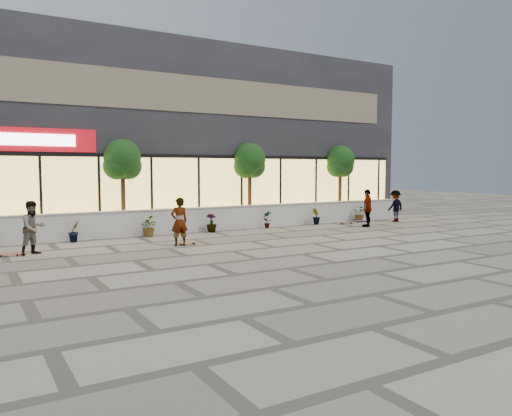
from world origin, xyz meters
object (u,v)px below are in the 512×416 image
skater_left (33,228)px  skateboard_center (187,243)px  skater_center (179,222)px  tree_midwest (122,162)px  tree_east (340,163)px  skater_right_near (367,208)px  skateboard_left (9,254)px  tree_mideast (250,163)px  skater_right_far (395,206)px  skateboard_right_far (361,221)px  skateboard_right_near (347,222)px

skater_left → skateboard_center: 5.05m
skater_center → skater_left: skater_center is taller
tree_midwest → skater_center: bearing=-78.6°
tree_east → tree_midwest: bearing=180.0°
skater_right_near → skateboard_left: bearing=-31.0°
skater_left → skater_right_near: size_ratio=0.97×
skateboard_center → skateboard_left: (-5.66, 0.63, -0.00)m
tree_midwest → tree_mideast: bearing=0.0°
skateboard_center → tree_midwest: bearing=104.2°
tree_mideast → skater_right_far: size_ratio=2.44×
skateboard_left → tree_east: bearing=20.3°
tree_east → skateboard_center: tree_east is taller
tree_midwest → skater_right_near: tree_midwest is taller
skateboard_right_far → skater_left: bearing=-175.0°
skater_left → skateboard_left: skater_left is taller
skater_right_far → tree_east: bearing=-55.5°
skater_right_near → skateboard_center: skater_right_near is taller
tree_mideast → skateboard_left: tree_mideast is taller
tree_midwest → tree_mideast: (6.00, 0.00, 0.00)m
tree_mideast → skater_center: 6.92m
skater_center → skateboard_right_near: (9.68, 2.32, -0.77)m
skater_left → skateboard_right_far: bearing=-20.2°
skateboard_right_near → skateboard_right_far: 1.19m
tree_mideast → skateboard_center: (-4.87, -4.04, -2.91)m
skater_right_near → skateboard_right_far: skater_right_near is taller
tree_east → skater_right_far: tree_east is taller
skater_center → skateboard_right_near: skater_center is taller
tree_mideast → skater_right_near: (4.50, -3.16, -2.11)m
skater_left → skater_right_near: (14.32, 0.26, 0.03)m
skater_right_near → skateboard_right_far: 2.18m
skateboard_left → skateboard_center: bearing=1.9°
skater_left → skateboard_center: size_ratio=2.16×
skater_right_near → skateboard_left: 15.05m
skateboard_right_near → tree_midwest: bearing=-173.8°
skater_left → skater_right_far: bearing=-23.2°
skater_right_far → skateboard_center: skater_right_far is taller
skater_left → skateboard_left: size_ratio=2.20×
skater_right_near → skater_right_far: (2.80, 0.95, -0.07)m
tree_mideast → skateboard_right_near: bearing=-21.1°
tree_east → skater_left: 15.84m
tree_east → skater_right_near: tree_east is taller
skater_right_near → skater_left: bearing=-31.0°
tree_midwest → skateboard_right_near: 11.03m
skater_left → skateboard_right_far: 15.63m
tree_midwest → skater_right_near: 11.17m
skater_right_near → tree_east: bearing=-139.6°
skater_right_near → skateboard_right_near: size_ratio=2.21×
skater_right_near → skateboard_right_far: (1.17, 1.66, -0.80)m
tree_midwest → skateboard_left: bearing=-143.0°
skater_center → skateboard_right_far: size_ratio=2.27×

